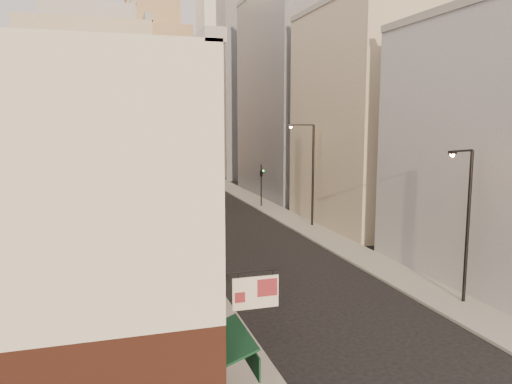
# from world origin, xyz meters

# --- Properties ---
(sidewalk_left) EXTENTS (3.00, 140.00, 0.15)m
(sidewalk_left) POSITION_xyz_m (-6.50, 55.00, 0.07)
(sidewalk_left) COLOR gray
(sidewalk_left) RESTS_ON ground
(sidewalk_right) EXTENTS (3.00, 140.00, 0.15)m
(sidewalk_right) POSITION_xyz_m (6.50, 55.00, 0.07)
(sidewalk_right) COLOR gray
(sidewalk_right) RESTS_ON ground
(near_building_left) EXTENTS (8.30, 23.04, 12.30)m
(near_building_left) POSITION_xyz_m (-10.99, 9.00, 6.02)
(near_building_left) COLOR #562A1F
(near_building_left) RESTS_ON ground
(left_bldg_beige) EXTENTS (8.00, 12.00, 16.00)m
(left_bldg_beige) POSITION_xyz_m (-12.00, 26.00, 8.00)
(left_bldg_beige) COLOR tan
(left_bldg_beige) RESTS_ON ground
(left_bldg_grey) EXTENTS (8.00, 16.00, 20.00)m
(left_bldg_grey) POSITION_xyz_m (-12.00, 42.00, 10.00)
(left_bldg_grey) COLOR #939397
(left_bldg_grey) RESTS_ON ground
(left_bldg_tan) EXTENTS (8.00, 18.00, 17.00)m
(left_bldg_tan) POSITION_xyz_m (-12.00, 60.00, 8.50)
(left_bldg_tan) COLOR tan
(left_bldg_tan) RESTS_ON ground
(left_bldg_wingrid) EXTENTS (8.00, 20.00, 24.00)m
(left_bldg_wingrid) POSITION_xyz_m (-12.00, 80.00, 12.00)
(left_bldg_wingrid) COLOR gray
(left_bldg_wingrid) RESTS_ON ground
(right_bldg_grey) EXTENTS (8.00, 16.00, 16.00)m
(right_bldg_grey) POSITION_xyz_m (12.00, 12.00, 8.00)
(right_bldg_grey) COLOR #939397
(right_bldg_grey) RESTS_ON ground
(right_bldg_beige) EXTENTS (8.00, 16.00, 20.00)m
(right_bldg_beige) POSITION_xyz_m (12.00, 30.00, 10.00)
(right_bldg_beige) COLOR tan
(right_bldg_beige) RESTS_ON ground
(right_bldg_wingrid) EXTENTS (8.00, 20.00, 26.00)m
(right_bldg_wingrid) POSITION_xyz_m (12.00, 50.00, 13.00)
(right_bldg_wingrid) COLOR gray
(right_bldg_wingrid) RESTS_ON ground
(highrise) EXTENTS (21.00, 23.00, 51.20)m
(highrise) POSITION_xyz_m (18.00, 78.00, 25.66)
(highrise) COLOR gray
(highrise) RESTS_ON ground
(clock_tower) EXTENTS (14.00, 14.00, 44.90)m
(clock_tower) POSITION_xyz_m (-1.00, 92.00, 17.63)
(clock_tower) COLOR tan
(clock_tower) RESTS_ON ground
(white_tower) EXTENTS (8.00, 8.00, 41.50)m
(white_tower) POSITION_xyz_m (10.00, 78.00, 18.61)
(white_tower) COLOR silver
(white_tower) RESTS_ON ground
(streetlamp_near) EXTENTS (2.10, 0.93, 8.39)m
(streetlamp_near) POSITION_xyz_m (6.97, 9.15, 4.79)
(streetlamp_near) COLOR black
(streetlamp_near) RESTS_ON ground
(streetlamp_mid) EXTENTS (2.47, 0.74, 9.56)m
(streetlamp_mid) POSITION_xyz_m (7.07, 30.22, 5.46)
(streetlamp_mid) COLOR black
(streetlamp_mid) RESTS_ON ground
(traffic_light_right) EXTENTS (0.66, 0.66, 5.00)m
(traffic_light_right) POSITION_xyz_m (5.98, 41.86, 3.84)
(traffic_light_right) COLOR black
(traffic_light_right) RESTS_ON ground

